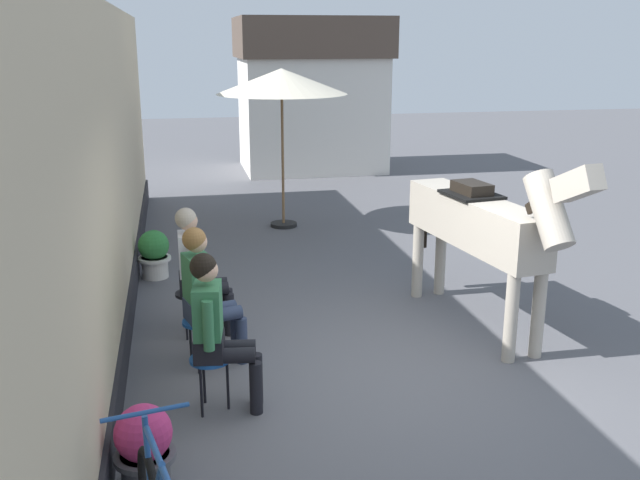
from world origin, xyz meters
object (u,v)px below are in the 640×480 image
object	(u,v)px
flower_planter_farthest	(154,253)
cafe_parasol	(282,82)
seated_visitor_near	(216,324)
satchel_bag	(207,300)
flower_planter_nearest	(144,447)
saddled_horse_center	(482,225)
seated_visitor_far	(196,265)
seated_visitor_middle	(205,290)

from	to	relation	value
flower_planter_farthest	cafe_parasol	distance (m)	3.69
flower_planter_farthest	seated_visitor_near	bearing A→B (deg)	-80.81
seated_visitor_near	satchel_bag	world-z (taller)	seated_visitor_near
seated_visitor_near	flower_planter_nearest	bearing A→B (deg)	-119.30
saddled_horse_center	flower_planter_farthest	xyz separation A→B (m)	(-3.46, 2.42, -0.82)
seated_visitor_far	flower_planter_nearest	size ratio (longest dim) A/B	2.17
satchel_bag	cafe_parasol	bearing A→B (deg)	-93.89
saddled_horse_center	seated_visitor_near	bearing A→B (deg)	-156.43
flower_planter_nearest	satchel_bag	world-z (taller)	flower_planter_nearest
seated_visitor_middle	saddled_horse_center	xyz separation A→B (m)	(2.91, 0.38, 0.38)
cafe_parasol	satchel_bag	world-z (taller)	cafe_parasol
seated_visitor_middle	flower_planter_farthest	world-z (taller)	seated_visitor_middle
flower_planter_farthest	satchel_bag	xyz separation A→B (m)	(0.62, -1.27, -0.23)
flower_planter_nearest	cafe_parasol	size ratio (longest dim) A/B	0.25
seated_visitor_near	cafe_parasol	world-z (taller)	cafe_parasol
seated_visitor_middle	flower_planter_farthest	xyz separation A→B (m)	(-0.55, 2.80, -0.44)
saddled_horse_center	flower_planter_nearest	xyz separation A→B (m)	(-3.44, -2.27, -0.82)
cafe_parasol	satchel_bag	distance (m)	4.46
saddled_horse_center	satchel_bag	bearing A→B (deg)	157.78
satchel_bag	seated_visitor_near	bearing A→B (deg)	107.69
seated_visitor_near	flower_planter_farthest	world-z (taller)	seated_visitor_near
seated_visitor_far	flower_planter_farthest	world-z (taller)	seated_visitor_far
flower_planter_farthest	satchel_bag	bearing A→B (deg)	-64.02
seated_visitor_near	saddled_horse_center	size ratio (longest dim) A/B	0.47
flower_planter_nearest	cafe_parasol	xyz separation A→B (m)	(2.04, 6.99, 2.03)
seated_visitor_far	saddled_horse_center	bearing A→B (deg)	-7.73
seated_visitor_middle	flower_planter_nearest	distance (m)	2.01
seated_visitor_near	flower_planter_nearest	xyz separation A→B (m)	(-0.57, -1.02, -0.44)
seated_visitor_far	flower_planter_farthest	xyz separation A→B (m)	(-0.49, 2.02, -0.44)
seated_visitor_middle	satchel_bag	size ratio (longest dim) A/B	4.96
seated_visitor_middle	flower_planter_nearest	xyz separation A→B (m)	(-0.53, -1.89, -0.44)
seated_visitor_middle	cafe_parasol	xyz separation A→B (m)	(1.51, 5.10, 1.59)
flower_planter_nearest	cafe_parasol	world-z (taller)	cafe_parasol
saddled_horse_center	cafe_parasol	distance (m)	5.06
seated_visitor_far	saddled_horse_center	world-z (taller)	saddled_horse_center
saddled_horse_center	flower_planter_farthest	size ratio (longest dim) A/B	4.66
seated_visitor_far	satchel_bag	distance (m)	1.02
flower_planter_nearest	satchel_bag	xyz separation A→B (m)	(0.60, 3.43, -0.23)
seated_visitor_near	seated_visitor_far	bearing A→B (deg)	93.47
seated_visitor_near	satchel_bag	bearing A→B (deg)	89.47
seated_visitor_middle	cafe_parasol	bearing A→B (deg)	73.46
seated_visitor_near	seated_visitor_far	world-z (taller)	same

